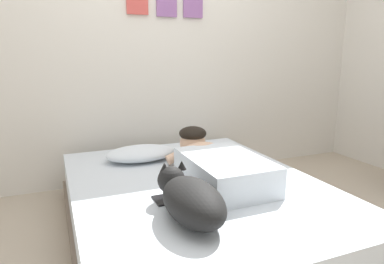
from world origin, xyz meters
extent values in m
plane|color=tan|center=(0.00, 0.00, 0.00)|extent=(12.24, 12.24, 0.00)
cube|color=silver|center=(0.00, 1.42, 1.25)|extent=(4.12, 0.10, 2.50)
cube|color=#CC4C47|center=(-0.26, 1.36, 1.55)|extent=(0.18, 0.02, 0.18)
cube|color=#8C5999|center=(0.00, 1.36, 1.54)|extent=(0.18, 0.02, 0.18)
cube|color=#8C5999|center=(0.25, 1.36, 1.54)|extent=(0.18, 0.02, 0.18)
cube|color=#726051|center=(-0.20, 0.26, 0.06)|extent=(1.53, 1.99, 0.11)
cube|color=silver|center=(-0.20, 0.26, 0.23)|extent=(1.48, 1.93, 0.24)
ellipsoid|color=silver|center=(-0.40, 0.83, 0.40)|extent=(0.52, 0.32, 0.11)
cube|color=silver|center=(-0.06, 0.13, 0.44)|extent=(0.42, 0.64, 0.18)
ellipsoid|color=#D8AD8E|center=(-0.06, 0.47, 0.46)|extent=(0.32, 0.20, 0.16)
sphere|color=#D8AD8E|center=(-0.06, 0.63, 0.50)|extent=(0.19, 0.19, 0.19)
ellipsoid|color=black|center=(-0.06, 0.63, 0.57)|extent=(0.20, 0.20, 0.10)
cylinder|color=#D8AD8E|center=(-0.16, 0.61, 0.43)|extent=(0.23, 0.07, 0.14)
cylinder|color=#D8AD8E|center=(0.04, 0.61, 0.43)|extent=(0.23, 0.07, 0.14)
ellipsoid|color=black|center=(-0.41, -0.22, 0.45)|extent=(0.26, 0.48, 0.20)
sphere|color=black|center=(-0.43, 0.04, 0.47)|extent=(0.15, 0.15, 0.15)
cone|color=black|center=(-0.46, 0.06, 0.54)|extent=(0.05, 0.05, 0.05)
cone|color=black|center=(-0.36, 0.06, 0.54)|extent=(0.05, 0.05, 0.05)
cylinder|color=white|center=(0.08, 0.59, 0.39)|extent=(0.09, 0.09, 0.07)
torus|color=white|center=(0.14, 0.59, 0.39)|extent=(0.05, 0.01, 0.05)
cube|color=black|center=(-0.49, 0.06, 0.35)|extent=(0.07, 0.14, 0.01)
camera|label=1|loc=(-0.99, -1.60, 1.12)|focal=32.00mm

